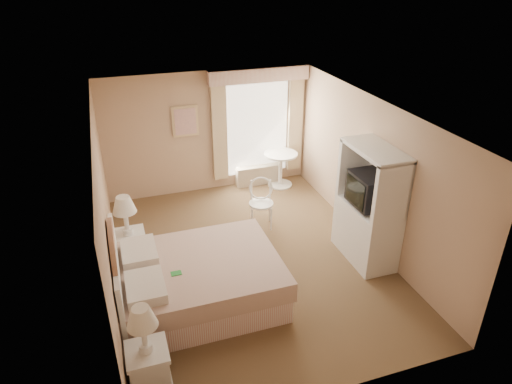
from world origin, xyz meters
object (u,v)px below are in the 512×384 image
object	(u,v)px
round_table	(281,164)
cafe_chair	(261,199)
nightstand_near	(148,358)
nightstand_far	(129,241)
armoire	(368,214)
bed	(190,281)

from	to	relation	value
round_table	cafe_chair	xyz separation A→B (m)	(-0.92, -1.40, 0.03)
nightstand_near	round_table	xyz separation A→B (m)	(3.30, 4.39, 0.07)
nightstand_far	cafe_chair	world-z (taller)	nightstand_far
nightstand_far	cafe_chair	bearing A→B (deg)	12.74
round_table	armoire	size ratio (longest dim) A/B	0.39
nightstand_near	cafe_chair	size ratio (longest dim) A/B	1.24
cafe_chair	bed	bearing A→B (deg)	-117.46
nightstand_near	nightstand_far	size ratio (longest dim) A/B	0.93
bed	round_table	size ratio (longest dim) A/B	3.05
nightstand_near	nightstand_far	bearing A→B (deg)	90.00
round_table	cafe_chair	size ratio (longest dim) A/B	0.81
bed	nightstand_far	xyz separation A→B (m)	(-0.73, 1.20, 0.08)
bed	nightstand_far	bearing A→B (deg)	121.25
bed	nightstand_near	size ratio (longest dim) A/B	2.01
nightstand_far	armoire	xyz separation A→B (m)	(3.65, -0.97, 0.34)
nightstand_near	nightstand_far	world-z (taller)	nightstand_far
bed	nightstand_near	xyz separation A→B (m)	(-0.73, -1.25, 0.05)
bed	nightstand_near	world-z (taller)	bed
bed	nightstand_far	size ratio (longest dim) A/B	1.87
bed	armoire	distance (m)	2.96
armoire	cafe_chair	bearing A→B (deg)	130.23
nightstand_near	round_table	size ratio (longest dim) A/B	1.52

